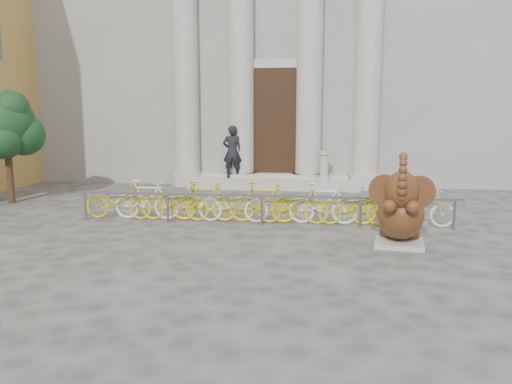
# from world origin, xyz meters

# --- Properties ---
(ground) EXTENTS (80.00, 80.00, 0.00)m
(ground) POSITION_xyz_m (0.00, 0.00, 0.00)
(ground) COLOR #474442
(ground) RESTS_ON ground
(classical_building) EXTENTS (22.00, 10.70, 12.00)m
(classical_building) POSITION_xyz_m (0.00, 14.93, 5.98)
(classical_building) COLOR gray
(classical_building) RESTS_ON ground
(entrance_steps) EXTENTS (6.00, 1.20, 0.36)m
(entrance_steps) POSITION_xyz_m (0.00, 9.40, 0.18)
(entrance_steps) COLOR #A8A59E
(entrance_steps) RESTS_ON ground
(elephant_statue) EXTENTS (1.26, 1.46, 1.90)m
(elephant_statue) POSITION_xyz_m (3.18, 2.02, 0.69)
(elephant_statue) COLOR #A8A59E
(elephant_statue) RESTS_ON ground
(bike_rack) EXTENTS (9.23, 0.53, 1.00)m
(bike_rack) POSITION_xyz_m (0.23, 3.84, 0.50)
(bike_rack) COLOR slate
(bike_rack) RESTS_ON ground
(tree) EXTENTS (1.89, 1.72, 3.28)m
(tree) POSITION_xyz_m (-7.44, 5.59, 2.29)
(tree) COLOR #332114
(tree) RESTS_ON ground
(pedestrian) EXTENTS (0.72, 0.52, 1.86)m
(pedestrian) POSITION_xyz_m (-1.45, 9.31, 1.29)
(pedestrian) COLOR black
(pedestrian) RESTS_ON entrance_steps
(balustrade_post) EXTENTS (0.40, 0.40, 0.98)m
(balustrade_post) POSITION_xyz_m (1.75, 9.10, 0.81)
(balustrade_post) COLOR #A8A59E
(balustrade_post) RESTS_ON entrance_steps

